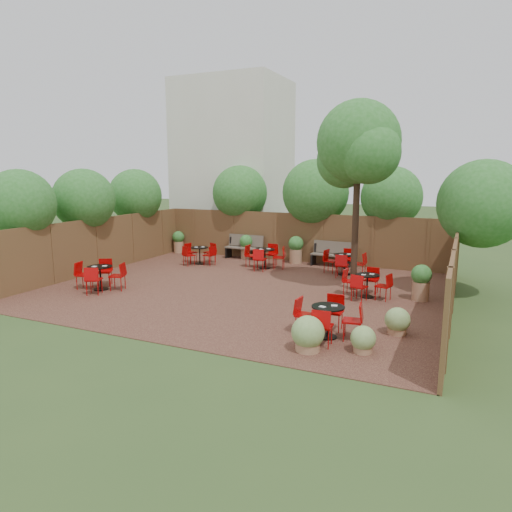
% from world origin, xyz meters
% --- Properties ---
extents(ground, '(80.00, 80.00, 0.00)m').
position_xyz_m(ground, '(0.00, 0.00, 0.00)').
color(ground, '#354F23').
rests_on(ground, ground).
extents(courtyard_paving, '(12.00, 10.00, 0.02)m').
position_xyz_m(courtyard_paving, '(0.00, 0.00, 0.01)').
color(courtyard_paving, '#3B1C18').
rests_on(courtyard_paving, ground).
extents(fence_back, '(12.00, 0.08, 2.00)m').
position_xyz_m(fence_back, '(0.00, 5.00, 1.00)').
color(fence_back, brown).
rests_on(fence_back, ground).
extents(fence_left, '(0.08, 10.00, 2.00)m').
position_xyz_m(fence_left, '(-6.00, 0.00, 1.00)').
color(fence_left, brown).
rests_on(fence_left, ground).
extents(fence_right, '(0.08, 10.00, 2.00)m').
position_xyz_m(fence_right, '(6.00, 0.00, 1.00)').
color(fence_right, brown).
rests_on(fence_right, ground).
extents(neighbour_building, '(5.00, 4.00, 8.00)m').
position_xyz_m(neighbour_building, '(-4.50, 8.00, 4.00)').
color(neighbour_building, silver).
rests_on(neighbour_building, ground).
extents(overhang_foliage, '(15.66, 10.57, 2.71)m').
position_xyz_m(overhang_foliage, '(-0.99, 3.21, 2.73)').
color(overhang_foliage, '#286B22').
rests_on(overhang_foliage, ground).
extents(courtyard_tree, '(2.67, 2.57, 5.75)m').
position_xyz_m(courtyard_tree, '(3.11, 1.32, 4.34)').
color(courtyard_tree, black).
rests_on(courtyard_tree, courtyard_paving).
extents(park_bench_left, '(1.64, 0.58, 1.01)m').
position_xyz_m(park_bench_left, '(-2.26, 4.63, 0.54)').
color(park_bench_left, brown).
rests_on(park_bench_left, courtyard_paving).
extents(park_bench_right, '(1.59, 0.62, 0.96)m').
position_xyz_m(park_bench_right, '(1.51, 4.63, 0.52)').
color(park_bench_right, brown).
rests_on(park_bench_right, courtyard_paving).
extents(bistro_tables, '(9.26, 7.97, 0.86)m').
position_xyz_m(bistro_tables, '(0.18, 0.75, 0.44)').
color(bistro_tables, black).
rests_on(bistro_tables, courtyard_paving).
extents(planters, '(11.36, 4.35, 1.10)m').
position_xyz_m(planters, '(-0.38, 3.68, 0.58)').
color(planters, '#996D4C').
rests_on(planters, courtyard_paving).
extents(low_shrubs, '(2.16, 2.43, 0.74)m').
position_xyz_m(low_shrubs, '(4.07, -3.47, 0.34)').
color(low_shrubs, '#996D4C').
rests_on(low_shrubs, courtyard_paving).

